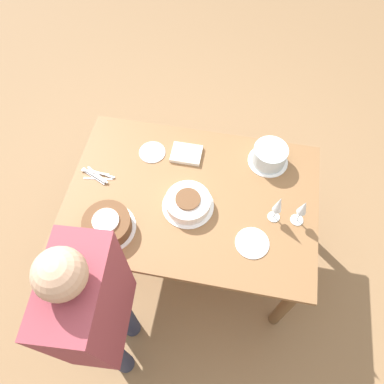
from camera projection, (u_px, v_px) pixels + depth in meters
ground_plane at (192, 247)px, 2.79m from camera, size 12.00×12.00×0.00m
dining_table at (192, 206)px, 2.23m from camera, size 1.43×0.97×0.77m
cake_center_white at (188, 203)px, 2.07m from camera, size 0.29×0.29×0.09m
cake_front_chocolate at (107, 224)px, 1.99m from camera, size 0.30×0.30×0.10m
cake_back_decorated at (269, 156)px, 2.20m from camera, size 0.24×0.24×0.12m
wine_glass_near at (279, 205)px, 1.94m from camera, size 0.07×0.07×0.22m
wine_glass_far at (303, 209)px, 1.94m from camera, size 0.07×0.07×0.20m
dessert_plate_left at (152, 152)px, 2.28m from camera, size 0.16×0.16×0.01m
dessert_plate_right at (252, 243)px, 1.98m from camera, size 0.18×0.18×0.01m
fork_pile at (97, 175)px, 2.19m from camera, size 0.21×0.10×0.02m
napkin_stack at (186, 154)px, 2.27m from camera, size 0.18×0.14×0.03m
person_cutting at (98, 313)px, 1.63m from camera, size 0.25×0.41×1.58m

